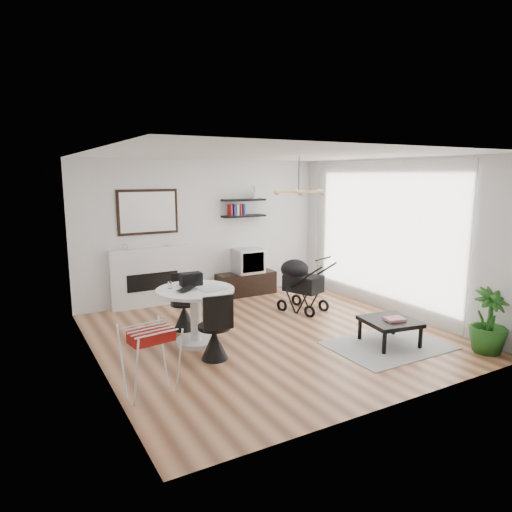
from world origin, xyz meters
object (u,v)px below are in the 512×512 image
fireplace (151,270)px  coffee_table (390,322)px  dining_table (196,308)px  stroller (300,286)px  tv_console (246,284)px  drying_rack (151,360)px  crt_tv (248,261)px  potted_plant (489,321)px

fireplace → coffee_table: (2.40, -3.61, -0.35)m
fireplace → coffee_table: size_ratio=2.69×
dining_table → stroller: bearing=15.3°
tv_console → stroller: (0.34, -1.44, 0.21)m
coffee_table → dining_table: bearing=150.0°
fireplace → drying_rack: size_ratio=2.72×
dining_table → drying_rack: (-1.03, -1.24, -0.12)m
crt_tv → stroller: stroller is taller
coffee_table → crt_tv: bearing=97.4°
stroller → dining_table: bearing=174.2°
fireplace → dining_table: 2.22m
potted_plant → crt_tv: bearing=107.9°
fireplace → dining_table: bearing=-90.5°
dining_table → coffee_table: (2.42, -1.40, -0.21)m
tv_console → dining_table: dining_table is taller
tv_console → potted_plant: potted_plant is taller
tv_console → dining_table: 2.84m
stroller → tv_console: bearing=82.0°
tv_console → dining_table: (-1.93, -2.06, 0.31)m
fireplace → tv_console: fireplace is taller
coffee_table → potted_plant: potted_plant is taller
crt_tv → stroller: (0.30, -1.44, -0.26)m
dining_table → tv_console: bearing=47.0°
drying_rack → stroller: stroller is taller
tv_console → drying_rack: drying_rack is taller
stroller → coffee_table: (0.16, -2.02, -0.11)m
dining_table → coffee_table: bearing=-30.0°
coffee_table → potted_plant: bearing=-42.8°
dining_table → crt_tv: bearing=46.3°
tv_console → potted_plant: bearing=-71.6°
stroller → coffee_table: size_ratio=1.28×
tv_console → drying_rack: size_ratio=1.53×
dining_table → coffee_table: size_ratio=1.39×
crt_tv → dining_table: (-1.97, -2.06, -0.16)m
crt_tv → coffee_table: (0.45, -3.46, -0.37)m
coffee_table → potted_plant: size_ratio=0.90×
tv_console → crt_tv: crt_tv is taller
tv_console → crt_tv: 0.47m
stroller → coffee_table: stroller is taller
stroller → coffee_table: 2.03m
drying_rack → potted_plant: potted_plant is taller
fireplace → stroller: (2.24, -1.59, -0.24)m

